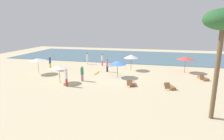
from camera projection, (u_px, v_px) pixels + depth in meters
name	position (u px, v px, depth m)	size (l,w,h in m)	color
ground_plane	(117.00, 78.00, 23.00)	(60.00, 60.00, 0.00)	beige
ocean_water	(134.00, 56.00, 39.08)	(48.00, 16.00, 0.06)	#476B7F
umbrella_0	(131.00, 56.00, 26.74)	(2.04, 2.04, 2.25)	brown
umbrella_1	(59.00, 67.00, 20.84)	(2.00, 2.00, 1.95)	olive
umbrella_2	(38.00, 60.00, 24.80)	(2.25, 2.25, 2.05)	olive
umbrella_3	(118.00, 63.00, 23.09)	(2.13, 2.13, 2.08)	brown
umbrella_4	(186.00, 58.00, 25.37)	(2.27, 2.27, 2.18)	olive
lounger_0	(132.00, 83.00, 20.38)	(0.99, 1.78, 0.69)	brown
lounger_1	(169.00, 87.00, 19.31)	(1.22, 1.73, 0.74)	olive
lounger_2	(61.00, 69.00, 27.27)	(1.12, 1.75, 0.73)	brown
lounger_3	(203.00, 78.00, 22.40)	(1.20, 1.75, 0.73)	olive
person_0	(50.00, 62.00, 27.78)	(0.32, 0.32, 1.95)	yellow
person_1	(66.00, 77.00, 19.77)	(0.33, 0.33, 1.91)	#BF3338
person_2	(102.00, 59.00, 29.98)	(0.44, 0.44, 1.93)	#D17299
person_3	(107.00, 65.00, 26.00)	(0.39, 0.39, 1.74)	#26262D
person_4	(82.00, 73.00, 21.70)	(0.41, 0.41, 1.78)	#D17299
person_5	(87.00, 58.00, 31.06)	(0.33, 0.33, 1.95)	white
palm_0	(223.00, 23.00, 11.69)	(2.44, 2.44, 7.31)	brown
surfboard	(97.00, 73.00, 25.52)	(0.51, 2.06, 0.07)	gold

